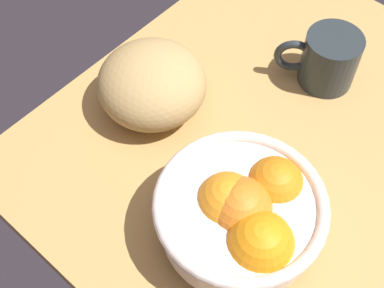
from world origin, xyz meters
The scene contains 4 objects.
ground_plane centered at (0.00, 0.00, -1.50)cm, with size 70.56×64.43×3.00cm, color tan.
fruit_bowl centered at (-16.12, -4.15, 5.68)cm, with size 21.32×21.32×10.59cm.
bread_loaf centered at (-8.20, 18.99, 5.11)cm, with size 16.06×16.00×10.22cm, color tan.
mug centered at (13.54, 2.80, 4.36)cm, with size 9.54×11.78×8.72cm.
Camera 1 is at (-42.56, -19.17, 64.33)cm, focal length 49.95 mm.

